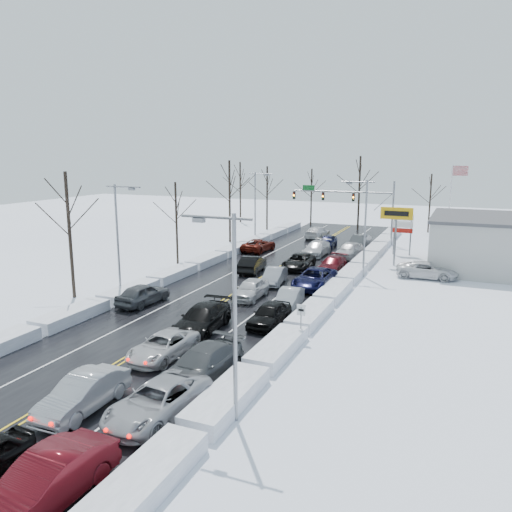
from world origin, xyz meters
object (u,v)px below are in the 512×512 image
at_px(flagpole, 452,199).
at_px(oncoming_car_0, 252,272).
at_px(traffic_signal_mast, 353,200).
at_px(tires_plus_sign, 396,217).

distance_m(flagpole, oncoming_car_0, 28.73).
height_order(traffic_signal_mast, tires_plus_sign, traffic_signal_mast).
relative_size(traffic_signal_mast, tires_plus_sign, 2.21).
bearing_deg(oncoming_car_0, flagpole, -134.70).
bearing_deg(oncoming_car_0, tires_plus_sign, -153.27).
relative_size(traffic_signal_mast, oncoming_car_0, 2.71).
relative_size(flagpole, oncoming_car_0, 2.04).
bearing_deg(traffic_signal_mast, oncoming_car_0, -104.48).
relative_size(tires_plus_sign, oncoming_car_0, 1.22).
distance_m(traffic_signal_mast, oncoming_car_0, 21.75).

